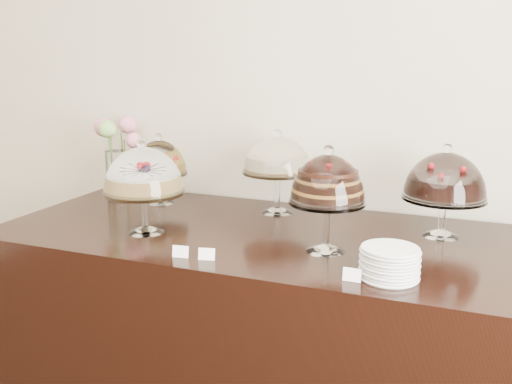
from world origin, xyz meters
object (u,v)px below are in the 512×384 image
at_px(cake_stand_sugar_sponge, 143,175).
at_px(cake_stand_dark_choco, 445,180).
at_px(cake_stand_fruit_tart, 159,161).
at_px(flower_vase, 117,150).
at_px(cake_stand_choco_layer, 328,183).
at_px(cake_stand_cheesecake, 278,159).
at_px(display_counter, 260,329).
at_px(plate_stack, 390,263).

height_order(cake_stand_sugar_sponge, cake_stand_dark_choco, cake_stand_sugar_sponge).
bearing_deg(cake_stand_fruit_tart, cake_stand_dark_choco, -2.32).
relative_size(cake_stand_dark_choco, flower_vase, 0.94).
xyz_separation_m(cake_stand_choco_layer, cake_stand_cheesecake, (-0.35, 0.45, -0.01)).
bearing_deg(flower_vase, cake_stand_dark_choco, -4.61).
height_order(display_counter, cake_stand_fruit_tart, cake_stand_fruit_tart).
bearing_deg(cake_stand_fruit_tart, flower_vase, 165.48).
height_order(cake_stand_choco_layer, flower_vase, flower_vase).
xyz_separation_m(display_counter, cake_stand_dark_choco, (0.71, 0.21, 0.68)).
bearing_deg(display_counter, cake_stand_dark_choco, 16.66).
bearing_deg(cake_stand_fruit_tart, display_counter, -22.59).
bearing_deg(cake_stand_cheesecake, cake_stand_choco_layer, -51.72).
bearing_deg(plate_stack, cake_stand_cheesecake, 134.33).
relative_size(display_counter, cake_stand_fruit_tart, 6.30).
bearing_deg(cake_stand_cheesecake, flower_vase, 177.43).
height_order(display_counter, flower_vase, flower_vase).
distance_m(flower_vase, plate_stack, 1.68).
xyz_separation_m(cake_stand_fruit_tart, flower_vase, (-0.30, 0.08, 0.02)).
bearing_deg(cake_stand_fruit_tart, cake_stand_sugar_sponge, -66.13).
xyz_separation_m(display_counter, plate_stack, (0.58, -0.33, 0.50)).
relative_size(cake_stand_sugar_sponge, flower_vase, 0.97).
height_order(cake_stand_dark_choco, plate_stack, cake_stand_dark_choco).
distance_m(cake_stand_choco_layer, cake_stand_fruit_tart, 1.04).
relative_size(flower_vase, plate_stack, 2.10).
relative_size(display_counter, cake_stand_dark_choco, 5.79).
relative_size(cake_stand_choco_layer, cake_stand_dark_choco, 1.06).
bearing_deg(flower_vase, cake_stand_sugar_sponge, -46.64).
height_order(cake_stand_cheesecake, plate_stack, cake_stand_cheesecake).
bearing_deg(cake_stand_dark_choco, cake_stand_cheesecake, 172.90).
relative_size(cake_stand_cheesecake, cake_stand_dark_choco, 1.03).
height_order(cake_stand_sugar_sponge, cake_stand_fruit_tart, cake_stand_sugar_sponge).
bearing_deg(cake_stand_sugar_sponge, cake_stand_choco_layer, 3.53).
distance_m(cake_stand_cheesecake, cake_stand_fruit_tart, 0.61).
bearing_deg(cake_stand_dark_choco, cake_stand_sugar_sponge, -160.67).
xyz_separation_m(cake_stand_fruit_tart, plate_stack, (1.22, -0.59, -0.16)).
distance_m(display_counter, flower_vase, 1.22).
xyz_separation_m(display_counter, cake_stand_sugar_sponge, (-0.44, -0.19, 0.70)).
distance_m(cake_stand_fruit_tart, plate_stack, 1.37).
relative_size(cake_stand_fruit_tart, flower_vase, 0.86).
bearing_deg(plate_stack, display_counter, 150.70).
distance_m(cake_stand_sugar_sponge, cake_stand_fruit_tart, 0.50).
xyz_separation_m(cake_stand_dark_choco, plate_stack, (-0.13, -0.54, -0.18)).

